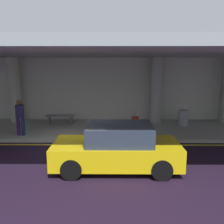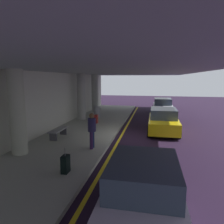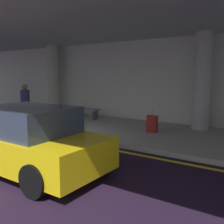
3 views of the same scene
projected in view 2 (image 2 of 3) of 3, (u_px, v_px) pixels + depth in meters
The scene contains 16 objects.
ground_plane at pixel (133, 137), 12.09m from camera, with size 60.00×60.00×0.00m, color black.
sidewalk at pixel (82, 133), 12.68m from camera, with size 26.00×4.20×0.15m, color #9EA193.
lane_stripe_yellow at pixel (121, 137), 12.22m from camera, with size 26.00×0.14×0.01m, color yellow.
support_column_far_left at pixel (17, 112), 8.78m from camera, with size 0.68×0.68×3.65m, color #A2A690.
support_column_left_mid at pixel (81, 97), 16.53m from camera, with size 0.68×0.68×3.65m, color #9D9E98.
support_column_center at pixel (95, 93), 20.40m from camera, with size 0.68×0.68×3.65m, color #979A90.
ceiling_overhang at pixel (89, 69), 11.96m from camera, with size 28.00×13.20×0.30m, color #949D9E.
terminal_back_wall at pixel (47, 103), 12.82m from camera, with size 26.00×0.30×3.80m, color beige.
car_silver at pixel (143, 194), 4.87m from camera, with size 4.10×1.92×1.50m.
car_yellow_taxi at pixel (163, 121), 13.31m from camera, with size 4.10×1.92×1.50m.
car_white at pixel (163, 106), 20.19m from camera, with size 4.10×1.92×1.50m.
traveler_with_luggage at pixel (92, 128), 9.61m from camera, with size 0.38×0.38×1.68m.
suitcase_upright_primary at pixel (96, 119), 15.22m from camera, with size 0.36×0.22×0.90m.
suitcase_upright_secondary at pixel (65, 164), 7.18m from camera, with size 0.36×0.22×0.90m.
bench_metal at pixel (58, 131), 11.47m from camera, with size 1.60×0.50×0.48m.
trash_bin_steel at pixel (97, 112), 17.87m from camera, with size 0.56×0.56×0.85m, color gray.
Camera 2 is at (-11.71, -1.10, 3.40)m, focal length 33.11 mm.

